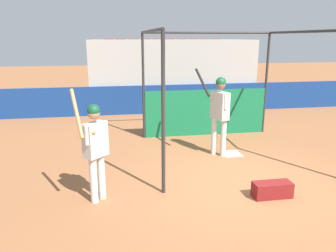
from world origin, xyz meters
The scene contains 8 objects.
ground_plane centered at (0.00, 0.00, 0.00)m, with size 60.00×60.00×0.00m, color #935B38.
outfield_wall centered at (0.00, 6.59, 0.53)m, with size 24.00×0.12×1.07m.
bleacher_section centered at (0.00, 8.25, 1.37)m, with size 6.50×3.20×2.75m.
batting_cage centered at (0.26, 2.86, 1.25)m, with size 3.71×3.60×2.96m.
home_plate centered at (0.43, 1.73, 0.01)m, with size 0.44×0.44×0.02m.
player_batter centered at (0.07, 1.74, 1.18)m, with size 0.67×0.86×2.08m.
player_waiting centered at (-2.75, -0.15, 1.05)m, with size 0.59×0.72×2.01m.
equipment_bag centered at (0.35, -0.55, 0.14)m, with size 0.70×0.28×0.28m.
Camera 1 is at (-2.43, -5.56, 2.79)m, focal length 35.00 mm.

